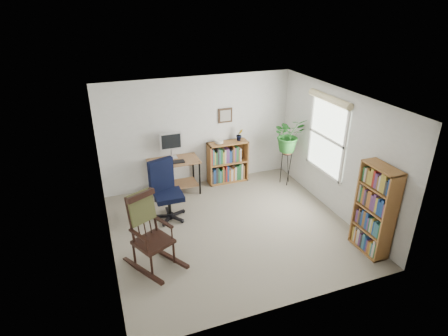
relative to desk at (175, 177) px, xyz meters
name	(u,v)px	position (x,y,z in m)	size (l,w,h in m)	color
floor	(232,229)	(0.64, -1.70, -0.38)	(4.20, 4.00, 0.00)	gray
ceiling	(233,100)	(0.64, -1.70, 2.02)	(4.20, 4.00, 0.00)	silver
wall_back	(198,132)	(0.64, 0.30, 0.82)	(4.20, 0.00, 2.40)	silver
wall_front	(291,234)	(0.64, -3.70, 0.82)	(4.20, 0.00, 2.40)	silver
wall_left	(104,190)	(-1.46, -1.70, 0.82)	(0.00, 4.00, 2.40)	silver
wall_right	(336,153)	(2.74, -1.70, 0.82)	(0.00, 4.00, 2.40)	silver
window	(327,138)	(2.70, -1.40, 1.02)	(0.12, 1.20, 1.50)	white
desk	(175,177)	(0.00, 0.00, 0.00)	(1.05, 0.58, 0.76)	olive
monitor	(171,146)	(0.00, 0.14, 0.66)	(0.46, 0.16, 0.56)	silver
keyboard	(175,162)	(0.00, -0.12, 0.39)	(0.40, 0.15, 0.03)	black
office_chair	(168,191)	(-0.33, -0.96, 0.21)	(0.64, 0.64, 1.17)	black
rocking_chair	(152,233)	(-0.86, -2.23, 0.24)	(0.64, 1.07, 1.24)	black
low_bookshelf	(228,162)	(1.25, 0.12, 0.10)	(0.90, 0.30, 0.95)	#986231
tall_bookshelf	(375,210)	(2.56, -3.06, 0.39)	(0.29, 0.67, 1.54)	#986231
plant_stand	(286,166)	(2.44, -0.43, 0.05)	(0.24, 0.24, 0.85)	black
spider_plant	(290,119)	(2.44, -0.43, 1.14)	(1.69, 1.88, 1.46)	#266D27
potted_plant_small	(239,138)	(1.53, 0.13, 0.63)	(0.13, 0.24, 0.11)	#266D27
framed_picture	(225,116)	(1.25, 0.27, 1.13)	(0.32, 0.04, 0.32)	black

